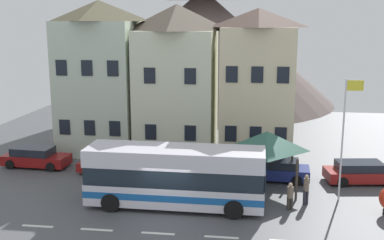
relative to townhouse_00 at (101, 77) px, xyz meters
The scene contains 15 objects.
ground_plane 15.13m from the townhouse_00, 58.71° to the right, with size 40.00×60.00×0.07m.
townhouse_00 is the anchor object (origin of this frame).
townhouse_01 5.88m from the townhouse_00, ahead, with size 5.64×6.05×11.06m.
townhouse_02 11.80m from the townhouse_00, ahead, with size 5.08×5.34×10.75m.
hilltop_castle 24.14m from the townhouse_00, 77.88° to the left, with size 32.26×32.26×23.04m.
transit_bus 13.80m from the townhouse_00, 55.15° to the right, with size 9.56×2.79×3.25m.
bus_shelter 14.73m from the townhouse_00, 30.82° to the right, with size 3.60×3.60×3.52m.
parked_car_00 7.85m from the townhouse_00, 121.72° to the right, with size 4.57×2.09×1.37m.
parked_car_01 15.05m from the townhouse_00, 23.90° to the right, with size 4.57×2.06×1.33m.
parked_car_02 19.82m from the townhouse_00, 16.80° to the right, with size 4.74×2.41×1.32m.
parked_car_03 8.07m from the townhouse_00, 66.35° to the right, with size 4.68×2.25×1.27m.
pedestrian_00 17.90m from the townhouse_00, 37.62° to the right, with size 0.34×0.32×1.50m.
pedestrian_01 18.10m from the townhouse_00, 33.60° to the right, with size 0.31×0.30×1.70m.
public_bench 13.77m from the townhouse_00, 25.41° to the right, with size 1.70×0.48×0.87m.
flagpole 18.78m from the townhouse_00, 27.87° to the right, with size 0.95×0.10×6.82m.
Camera 1 is at (4.29, -22.21, 9.77)m, focal length 43.53 mm.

